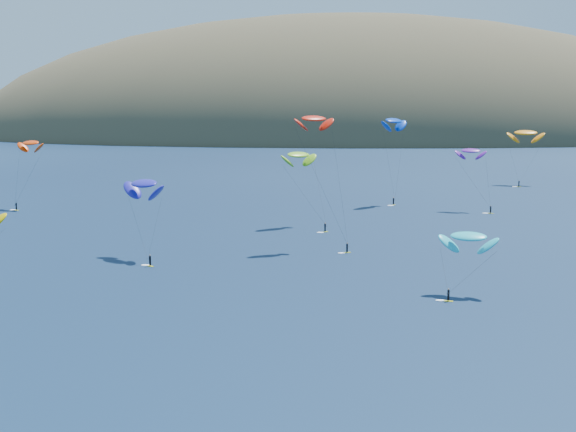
% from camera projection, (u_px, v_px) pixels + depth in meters
% --- Properties ---
extents(island, '(730.00, 300.00, 210.00)m').
position_uv_depth(island, '(371.00, 150.00, 621.87)').
color(island, '#3D3526').
rests_on(island, ground).
extents(kitesurfer_1, '(9.38, 10.05, 20.19)m').
position_uv_depth(kitesurfer_1, '(31.00, 143.00, 218.41)').
color(kitesurfer_1, yellow).
rests_on(kitesurfer_1, ground).
extents(kitesurfer_3, '(12.07, 14.63, 19.39)m').
position_uv_depth(kitesurfer_3, '(299.00, 155.00, 187.94)').
color(kitesurfer_3, yellow).
rests_on(kitesurfer_3, ground).
extents(kitesurfer_4, '(10.04, 10.66, 26.42)m').
position_uv_depth(kitesurfer_4, '(394.00, 121.00, 225.09)').
color(kitesurfer_4, yellow).
rests_on(kitesurfer_4, ground).
extents(kitesurfer_5, '(9.39, 8.66, 11.40)m').
position_uv_depth(kitesurfer_5, '(469.00, 237.00, 123.17)').
color(kitesurfer_5, yellow).
rests_on(kitesurfer_5, ground).
extents(kitesurfer_6, '(9.43, 9.76, 18.18)m').
position_uv_depth(kitesurfer_6, '(471.00, 151.00, 214.05)').
color(kitesurfer_6, yellow).
rests_on(kitesurfer_6, ground).
extents(kitesurfer_9, '(11.92, 9.81, 28.26)m').
position_uv_depth(kitesurfer_9, '(314.00, 119.00, 159.01)').
color(kitesurfer_9, yellow).
rests_on(kitesurfer_9, ground).
extents(kitesurfer_10, '(10.92, 15.06, 16.87)m').
position_uv_depth(kitesurfer_10, '(144.00, 183.00, 151.63)').
color(kitesurfer_10, yellow).
rests_on(kitesurfer_10, ground).
extents(kitesurfer_11, '(12.72, 12.91, 21.28)m').
position_uv_depth(kitesurfer_11, '(526.00, 133.00, 277.30)').
color(kitesurfer_11, yellow).
rests_on(kitesurfer_11, ground).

